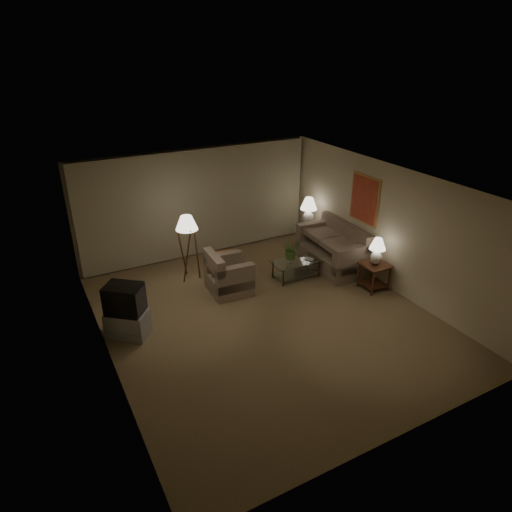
{
  "coord_description": "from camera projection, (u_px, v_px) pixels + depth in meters",
  "views": [
    {
      "loc": [
        -3.8,
        -6.66,
        5.0
      ],
      "look_at": [
        0.1,
        0.6,
        1.07
      ],
      "focal_mm": 32.0,
      "sensor_mm": 36.0,
      "label": 1
    }
  ],
  "objects": [
    {
      "name": "table_lamp_far",
      "position": [
        309.0,
        209.0,
        11.73
      ],
      "size": [
        0.43,
        0.43,
        0.75
      ],
      "color": "silver",
      "rests_on": "side_table_far"
    },
    {
      "name": "table_lamp_near",
      "position": [
        377.0,
        249.0,
        9.7
      ],
      "size": [
        0.35,
        0.35,
        0.61
      ],
      "color": "silver",
      "rests_on": "side_table_near"
    },
    {
      "name": "vase",
      "position": [
        291.0,
        260.0,
        10.32
      ],
      "size": [
        0.16,
        0.16,
        0.14
      ],
      "primitive_type": "imported",
      "rotation": [
        0.0,
        0.0,
        0.28
      ],
      "color": "white",
      "rests_on": "coffee_table"
    },
    {
      "name": "floor_lamp",
      "position": [
        188.0,
        246.0,
        10.21
      ],
      "size": [
        0.49,
        0.49,
        1.52
      ],
      "color": "#3A1C0F",
      "rests_on": "ground"
    },
    {
      "name": "crt_tv",
      "position": [
        124.0,
        299.0,
        8.19
      ],
      "size": [
        1.1,
        1.09,
        0.55
      ],
      "primitive_type": "cube",
      "rotation": [
        0.0,
        0.0,
        -0.69
      ],
      "color": "black",
      "rests_on": "tv_cabinet"
    },
    {
      "name": "side_table_near",
      "position": [
        374.0,
        272.0,
        9.94
      ],
      "size": [
        0.56,
        0.56,
        0.6
      ],
      "color": "#3A1C0F",
      "rests_on": "ground"
    },
    {
      "name": "sofa",
      "position": [
        331.0,
        250.0,
        10.94
      ],
      "size": [
        2.01,
        1.21,
        0.84
      ],
      "rotation": [
        0.0,
        0.0,
        -1.64
      ],
      "color": "gray",
      "rests_on": "ground"
    },
    {
      "name": "room_shell",
      "position": [
        232.0,
        211.0,
        9.53
      ],
      "size": [
        6.04,
        7.02,
        2.72
      ],
      "color": "beige",
      "rests_on": "ground"
    },
    {
      "name": "book",
      "position": [
        308.0,
        260.0,
        10.43
      ],
      "size": [
        0.23,
        0.25,
        0.02
      ],
      "primitive_type": "imported",
      "rotation": [
        0.0,
        0.0,
        0.53
      ],
      "color": "olive",
      "rests_on": "coffee_table"
    },
    {
      "name": "side_table_far",
      "position": [
        307.0,
        232.0,
        12.01
      ],
      "size": [
        0.48,
        0.4,
        0.6
      ],
      "color": "#3A1C0F",
      "rests_on": "ground"
    },
    {
      "name": "armchair",
      "position": [
        229.0,
        276.0,
        9.85
      ],
      "size": [
        0.98,
        0.94,
        0.75
      ],
      "rotation": [
        0.0,
        0.0,
        1.51
      ],
      "color": "gray",
      "rests_on": "ground"
    },
    {
      "name": "ottoman",
      "position": [
        227.0,
        264.0,
        10.74
      ],
      "size": [
        0.85,
        0.85,
        0.44
      ],
      "primitive_type": "cylinder",
      "rotation": [
        0.0,
        0.0,
        -0.4
      ],
      "color": "#9B5F34",
      "rests_on": "ground"
    },
    {
      "name": "flowers",
      "position": [
        291.0,
        248.0,
        10.19
      ],
      "size": [
        0.46,
        0.41,
        0.46
      ],
      "primitive_type": "imported",
      "rotation": [
        0.0,
        0.0,
        0.11
      ],
      "color": "#547C37",
      "rests_on": "vase"
    },
    {
      "name": "tv_cabinet",
      "position": [
        128.0,
        324.0,
        8.42
      ],
      "size": [
        1.19,
        1.18,
        0.5
      ],
      "primitive_type": "cube",
      "rotation": [
        0.0,
        0.0,
        -0.69
      ],
      "color": "#979799",
      "rests_on": "ground"
    },
    {
      "name": "coffee_table",
      "position": [
        296.0,
        267.0,
        10.47
      ],
      "size": [
        1.1,
        0.6,
        0.41
      ],
      "color": "silver",
      "rests_on": "ground"
    },
    {
      "name": "ground",
      "position": [
        266.0,
        317.0,
        9.07
      ],
      "size": [
        7.0,
        7.0,
        0.0
      ],
      "primitive_type": "plane",
      "color": "olive",
      "rests_on": "ground"
    }
  ]
}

